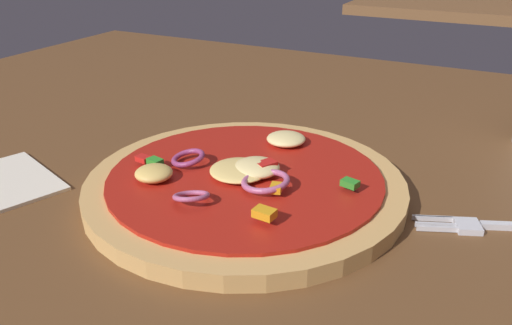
# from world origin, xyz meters

# --- Properties ---
(dining_table) EXTENTS (1.12, 1.00, 0.03)m
(dining_table) POSITION_xyz_m (0.00, 0.00, 0.01)
(dining_table) COLOR brown
(dining_table) RESTS_ON ground
(pizza) EXTENTS (0.27, 0.27, 0.03)m
(pizza) POSITION_xyz_m (0.04, -0.02, 0.04)
(pizza) COLOR tan
(pizza) RESTS_ON dining_table
(fork) EXTENTS (0.15, 0.07, 0.00)m
(fork) POSITION_xyz_m (0.25, 0.01, 0.03)
(fork) COLOR silver
(fork) RESTS_ON dining_table
(background_table) EXTENTS (0.73, 0.54, 0.03)m
(background_table) POSITION_xyz_m (0.11, 1.37, 0.01)
(background_table) COLOR brown
(background_table) RESTS_ON ground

